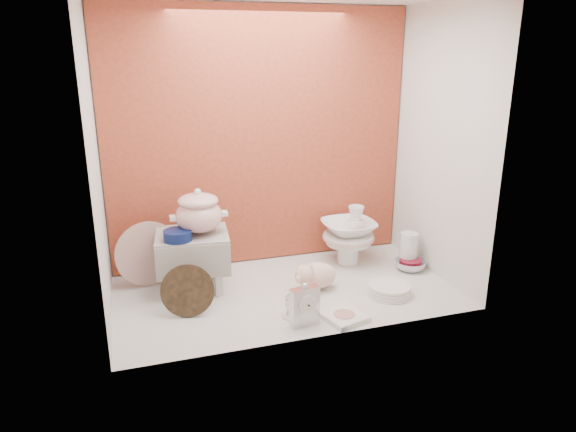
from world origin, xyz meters
name	(u,v)px	position (x,y,z in m)	size (l,w,h in m)	color
ground	(286,291)	(0.00, 0.00, 0.00)	(1.80, 1.80, 0.00)	silver
niche_shell	(275,114)	(0.00, 0.18, 0.93)	(1.86, 1.03, 1.53)	#AB492A
step_stool	(193,261)	(-0.46, 0.19, 0.16)	(0.38, 0.33, 0.32)	silver
soup_tureen	(199,211)	(-0.42, 0.17, 0.44)	(0.29, 0.29, 0.25)	white
cobalt_bowl	(178,235)	(-0.54, 0.10, 0.35)	(0.15, 0.15, 0.05)	#09174A
floral_platter	(148,254)	(-0.69, 0.32, 0.18)	(0.36, 0.05, 0.36)	silver
blue_white_vase	(192,260)	(-0.46, 0.31, 0.11)	(0.22, 0.22, 0.23)	silver
lacquer_tray	(188,291)	(-0.53, -0.11, 0.13)	(0.26, 0.08, 0.26)	black
mantel_clock	(305,304)	(-0.02, -0.37, 0.10)	(0.14, 0.05, 0.21)	silver
plush_pig	(317,275)	(0.17, -0.02, 0.08)	(0.27, 0.19, 0.16)	beige
teacup_saucer	(297,314)	(-0.03, -0.27, 0.01)	(0.15, 0.15, 0.01)	white
gold_rim_teacup	(297,305)	(-0.03, -0.27, 0.06)	(0.12, 0.12, 0.09)	white
lattice_dish	(344,317)	(0.18, -0.38, 0.01)	(0.19, 0.19, 0.03)	white
dinner_plate_stack	(390,290)	(0.51, -0.21, 0.03)	(0.23, 0.23, 0.06)	white
crystal_bowl	(410,265)	(0.79, 0.05, 0.03)	(0.18, 0.18, 0.06)	silver
clear_glass_vase	(408,250)	(0.80, 0.10, 0.11)	(0.11, 0.11, 0.21)	silver
porcelain_tower	(348,235)	(0.48, 0.27, 0.18)	(0.32, 0.32, 0.36)	white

